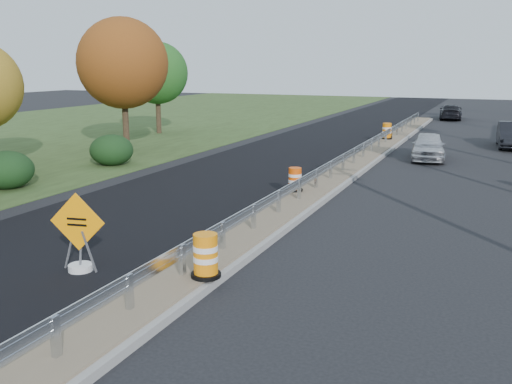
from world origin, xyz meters
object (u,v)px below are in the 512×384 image
at_px(barrel_median_far, 387,131).
at_px(car_dark_far, 451,112).
at_px(barrel_median_mid, 295,180).
at_px(caution_sign, 79,252).
at_px(barrel_median_near, 206,256).
at_px(car_silver, 428,146).

bearing_deg(barrel_median_far, car_dark_far, 82.36).
bearing_deg(barrel_median_mid, caution_sign, -102.73).
height_order(caution_sign, car_dark_far, caution_sign).
distance_m(caution_sign, barrel_median_mid, 9.61).
bearing_deg(car_dark_far, caution_sign, 78.56).
bearing_deg(car_dark_far, barrel_median_far, 77.22).
xyz_separation_m(caution_sign, barrel_median_far, (2.43, 25.82, 0.22)).
bearing_deg(barrel_median_near, barrel_median_far, 91.77).
height_order(barrel_median_near, car_dark_far, car_dark_far).
height_order(caution_sign, barrel_median_near, caution_sign).
bearing_deg(car_silver, barrel_median_far, 112.91).
relative_size(barrel_median_far, car_dark_far, 0.22).
distance_m(caution_sign, car_silver, 20.88).
distance_m(caution_sign, barrel_median_far, 25.94).
relative_size(barrel_median_near, car_silver, 0.24).
xyz_separation_m(car_silver, car_dark_far, (-0.84, 23.29, -0.03)).
height_order(barrel_median_mid, car_silver, car_silver).
bearing_deg(car_dark_far, car_silver, 86.93).
xyz_separation_m(barrel_median_mid, car_silver, (3.51, 10.73, 0.05)).
height_order(caution_sign, barrel_median_far, caution_sign).
relative_size(caution_sign, barrel_median_far, 1.92).
height_order(barrel_median_near, barrel_median_mid, barrel_median_near).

